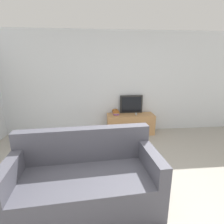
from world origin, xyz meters
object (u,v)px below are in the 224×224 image
Objects in this scene: tv_stand at (130,124)px; book_stack at (116,112)px; remote_on_stand at (136,114)px; couch at (86,183)px; television at (131,104)px.

book_stack is at bearing 173.36° from tv_stand.
couch is at bearing -117.13° from remote_on_stand.
tv_stand is 8.09× the size of remote_on_stand.
remote_on_stand is (0.15, -0.00, 0.27)m from tv_stand.
television reaches higher than book_stack.
television is 0.32× the size of couch.
television is (0.04, 0.17, 0.50)m from tv_stand.
remote_on_stand is (1.20, 2.35, 0.21)m from couch.
television reaches higher than remote_on_stand.
remote_on_stand is (0.10, -0.18, -0.22)m from television.
television is 2.67× the size of book_stack.
book_stack is (-0.43, -0.13, -0.18)m from television.
book_stack reaches higher than tv_stand.
book_stack is at bearing 70.49° from couch.
tv_stand is at bearing 61.87° from couch.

